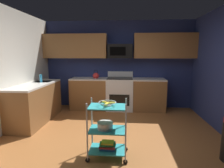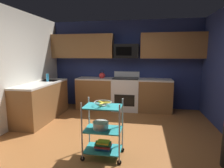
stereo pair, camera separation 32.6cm
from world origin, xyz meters
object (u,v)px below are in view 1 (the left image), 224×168
object	(u,v)px
oven_range	(120,93)
microwave	(120,51)
rolling_cart	(108,129)
fruit_bowl	(107,103)
book_stack	(108,145)
dish_soap_bottle	(41,78)
mixing_bowl_large	(105,125)
kettle	(96,76)

from	to	relation	value
oven_range	microwave	world-z (taller)	microwave
rolling_cart	fruit_bowl	world-z (taller)	rolling_cart
book_stack	dish_soap_bottle	bearing A→B (deg)	137.50
microwave	rolling_cart	xyz separation A→B (m)	(-0.08, -2.73, -1.25)
microwave	mixing_bowl_large	distance (m)	2.98
rolling_cart	fruit_bowl	size ratio (longest dim) A/B	3.36
microwave	rolling_cart	bearing A→B (deg)	-91.67
oven_range	mixing_bowl_large	xyz separation A→B (m)	(-0.12, -2.63, 0.04)
microwave	fruit_bowl	size ratio (longest dim) A/B	2.57
oven_range	book_stack	xyz separation A→B (m)	(-0.08, -2.63, -0.29)
dish_soap_bottle	fruit_bowl	bearing A→B (deg)	-42.50
rolling_cart	fruit_bowl	xyz separation A→B (m)	(0.00, 0.00, 0.42)
fruit_bowl	mixing_bowl_large	distance (m)	0.36
book_stack	fruit_bowl	bearing A→B (deg)	0.00
oven_range	kettle	xyz separation A→B (m)	(-0.70, -0.00, 0.52)
fruit_bowl	mixing_bowl_large	bearing A→B (deg)	180.00
mixing_bowl_large	fruit_bowl	bearing A→B (deg)	-0.00
rolling_cart	mixing_bowl_large	bearing A→B (deg)	180.00
dish_soap_bottle	mixing_bowl_large	bearing A→B (deg)	-43.08
rolling_cart	mixing_bowl_large	world-z (taller)	rolling_cart
kettle	fruit_bowl	bearing A→B (deg)	-76.65
fruit_bowl	oven_range	bearing A→B (deg)	88.25
book_stack	kettle	size ratio (longest dim) A/B	0.99
mixing_bowl_large	kettle	xyz separation A→B (m)	(-0.59, 2.62, 0.48)
microwave	book_stack	distance (m)	3.12
book_stack	rolling_cart	bearing A→B (deg)	-88.21
microwave	mixing_bowl_large	size ratio (longest dim) A/B	2.78
oven_range	dish_soap_bottle	xyz separation A→B (m)	(-1.93, -0.93, 0.54)
rolling_cart	kettle	world-z (taller)	kettle
fruit_bowl	kettle	xyz separation A→B (m)	(-0.62, 2.62, 0.12)
oven_range	kettle	bearing A→B (deg)	-179.69
book_stack	dish_soap_bottle	xyz separation A→B (m)	(-1.85, 1.70, 0.83)
dish_soap_bottle	microwave	bearing A→B (deg)	28.10
rolling_cart	dish_soap_bottle	world-z (taller)	dish_soap_bottle
rolling_cart	kettle	distance (m)	2.75
oven_range	kettle	size ratio (longest dim) A/B	4.17
mixing_bowl_large	book_stack	size ratio (longest dim) A/B	0.97
oven_range	mixing_bowl_large	world-z (taller)	oven_range
mixing_bowl_large	book_stack	xyz separation A→B (m)	(0.04, -0.00, -0.33)
microwave	mixing_bowl_large	xyz separation A→B (m)	(-0.12, -2.73, -1.18)
oven_range	dish_soap_bottle	bearing A→B (deg)	-154.37
microwave	dish_soap_bottle	size ratio (longest dim) A/B	3.50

